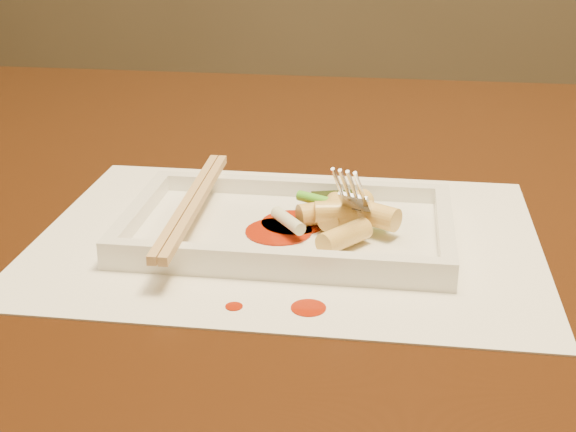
# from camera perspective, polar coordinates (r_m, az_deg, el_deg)

# --- Properties ---
(table) EXTENTS (1.40, 0.90, 0.75)m
(table) POSITION_cam_1_polar(r_m,az_deg,el_deg) (0.82, -0.88, -4.11)
(table) COLOR black
(table) RESTS_ON ground
(placemat) EXTENTS (0.40, 0.30, 0.00)m
(placemat) POSITION_cam_1_polar(r_m,az_deg,el_deg) (0.65, 0.00, -1.53)
(placemat) COLOR white
(placemat) RESTS_ON table
(sauce_splatter_a) EXTENTS (0.02, 0.02, 0.00)m
(sauce_splatter_a) POSITION_cam_1_polar(r_m,az_deg,el_deg) (0.54, 1.46, -6.55)
(sauce_splatter_a) COLOR #9D1C04
(sauce_splatter_a) RESTS_ON placemat
(sauce_splatter_b) EXTENTS (0.01, 0.01, 0.00)m
(sauce_splatter_b) POSITION_cam_1_polar(r_m,az_deg,el_deg) (0.54, -3.86, -6.43)
(sauce_splatter_b) COLOR #9D1C04
(sauce_splatter_b) RESTS_ON placemat
(plate_base) EXTENTS (0.26, 0.16, 0.01)m
(plate_base) POSITION_cam_1_polar(r_m,az_deg,el_deg) (0.65, 0.00, -1.15)
(plate_base) COLOR white
(plate_base) RESTS_ON placemat
(plate_rim_far) EXTENTS (0.26, 0.01, 0.01)m
(plate_rim_far) POSITION_cam_1_polar(r_m,az_deg,el_deg) (0.71, 0.83, 2.06)
(plate_rim_far) COLOR white
(plate_rim_far) RESTS_ON plate_base
(plate_rim_near) EXTENTS (0.26, 0.01, 0.01)m
(plate_rim_near) POSITION_cam_1_polar(r_m,az_deg,el_deg) (0.57, -1.02, -3.10)
(plate_rim_near) COLOR white
(plate_rim_near) RESTS_ON plate_base
(plate_rim_left) EXTENTS (0.01, 0.14, 0.01)m
(plate_rim_left) POSITION_cam_1_polar(r_m,az_deg,el_deg) (0.67, -10.58, 0.33)
(plate_rim_left) COLOR white
(plate_rim_left) RESTS_ON plate_base
(plate_rim_right) EXTENTS (0.01, 0.14, 0.01)m
(plate_rim_right) POSITION_cam_1_polar(r_m,az_deg,el_deg) (0.64, 11.10, -0.84)
(plate_rim_right) COLOR white
(plate_rim_right) RESTS_ON plate_base
(veg_piece) EXTENTS (0.04, 0.04, 0.01)m
(veg_piece) POSITION_cam_1_polar(r_m,az_deg,el_deg) (0.67, 3.42, 0.94)
(veg_piece) COLOR black
(veg_piece) RESTS_ON plate_base
(scallion_white) EXTENTS (0.03, 0.04, 0.01)m
(scallion_white) POSITION_cam_1_polar(r_m,az_deg,el_deg) (0.63, 0.00, -0.33)
(scallion_white) COLOR #EAEACC
(scallion_white) RESTS_ON plate_base
(scallion_green) EXTENTS (0.08, 0.05, 0.01)m
(scallion_green) POSITION_cam_1_polar(r_m,az_deg,el_deg) (0.65, 3.89, 0.72)
(scallion_green) COLOR green
(scallion_green) RESTS_ON plate_base
(chopstick_a) EXTENTS (0.01, 0.22, 0.01)m
(chopstick_a) POSITION_cam_1_polar(r_m,az_deg,el_deg) (0.65, -7.14, 0.99)
(chopstick_a) COLOR tan
(chopstick_a) RESTS_ON plate_rim_near
(chopstick_b) EXTENTS (0.01, 0.22, 0.01)m
(chopstick_b) POSITION_cam_1_polar(r_m,az_deg,el_deg) (0.65, -6.46, 0.96)
(chopstick_b) COLOR tan
(chopstick_b) RESTS_ON plate_rim_near
(fork) EXTENTS (0.09, 0.10, 0.14)m
(fork) POSITION_cam_1_polar(r_m,az_deg,el_deg) (0.63, 6.57, 5.66)
(fork) COLOR silver
(fork) RESTS_ON plate_base
(sauce_blob_0) EXTENTS (0.05, 0.05, 0.00)m
(sauce_blob_0) POSITION_cam_1_polar(r_m,az_deg,el_deg) (0.64, -0.67, -1.11)
(sauce_blob_0) COLOR #9D1C04
(sauce_blob_0) RESTS_ON plate_base
(sauce_blob_1) EXTENTS (0.05, 0.05, 0.00)m
(sauce_blob_1) POSITION_cam_1_polar(r_m,az_deg,el_deg) (0.65, 0.35, -0.49)
(sauce_blob_1) COLOR #9D1C04
(sauce_blob_1) RESTS_ON plate_base
(rice_cake_0) EXTENTS (0.04, 0.05, 0.02)m
(rice_cake_0) POSITION_cam_1_polar(r_m,az_deg,el_deg) (0.60, 4.02, -1.45)
(rice_cake_0) COLOR #F8D873
(rice_cake_0) RESTS_ON plate_base
(rice_cake_1) EXTENTS (0.04, 0.05, 0.02)m
(rice_cake_1) POSITION_cam_1_polar(r_m,az_deg,el_deg) (0.66, 4.56, 0.61)
(rice_cake_1) COLOR #F8D873
(rice_cake_1) RESTS_ON plate_base
(rice_cake_2) EXTENTS (0.05, 0.04, 0.02)m
(rice_cake_2) POSITION_cam_1_polar(r_m,az_deg,el_deg) (0.63, 5.84, 0.17)
(rice_cake_2) COLOR #F8D873
(rice_cake_2) RESTS_ON plate_base
(rice_cake_3) EXTENTS (0.05, 0.04, 0.02)m
(rice_cake_3) POSITION_cam_1_polar(r_m,az_deg,el_deg) (0.65, 2.87, 0.30)
(rice_cake_3) COLOR #F8D873
(rice_cake_3) RESTS_ON plate_base
(rice_cake_4) EXTENTS (0.02, 0.04, 0.02)m
(rice_cake_4) POSITION_cam_1_polar(r_m,az_deg,el_deg) (0.65, 4.51, 0.25)
(rice_cake_4) COLOR #F8D873
(rice_cake_4) RESTS_ON plate_base
(rice_cake_5) EXTENTS (0.05, 0.03, 0.02)m
(rice_cake_5) POSITION_cam_1_polar(r_m,az_deg,el_deg) (0.63, 3.95, 0.32)
(rice_cake_5) COLOR #F8D873
(rice_cake_5) RESTS_ON plate_base
(rice_cake_6) EXTENTS (0.02, 0.05, 0.02)m
(rice_cake_6) POSITION_cam_1_polar(r_m,az_deg,el_deg) (0.65, 3.16, 0.32)
(rice_cake_6) COLOR #F8D873
(rice_cake_6) RESTS_ON plate_base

